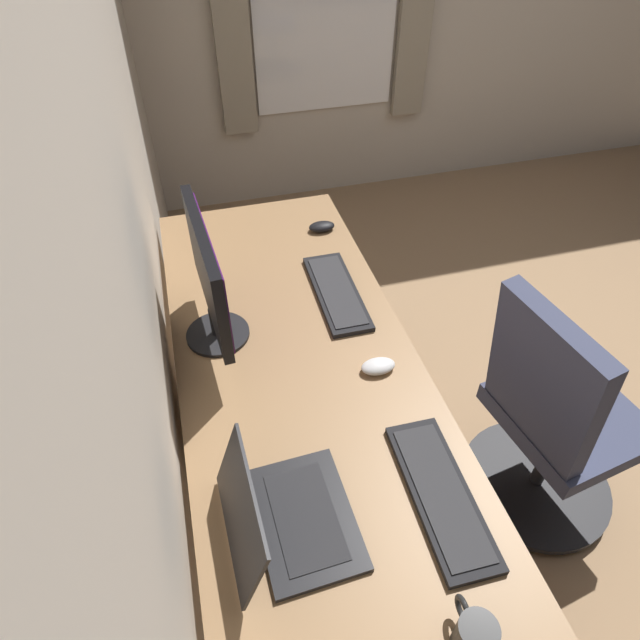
# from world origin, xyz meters

# --- Properties ---
(wall_back) EXTENTS (5.00, 0.10, 2.60)m
(wall_back) POSITION_xyz_m (0.00, 2.05, 1.30)
(wall_back) COLOR beige
(wall_back) RESTS_ON ground
(curtain_far) EXTENTS (0.05, 0.20, 1.42)m
(curtain_far) POSITION_xyz_m (2.16, 1.45, 1.21)
(curtain_far) COLOR #9E937F
(desk) EXTENTS (2.00, 0.73, 0.73)m
(desk) POSITION_xyz_m (-0.09, 1.61, 0.66)
(desk) COLOR #936D47
(desk) RESTS_ON ground
(drawer_pedestal) EXTENTS (0.40, 0.51, 0.69)m
(drawer_pedestal) POSITION_xyz_m (-0.03, 1.64, 0.35)
(drawer_pedestal) COLOR #936D47
(drawer_pedestal) RESTS_ON ground
(monitor_primary) EXTENTS (0.48, 0.20, 0.41)m
(monitor_primary) POSITION_xyz_m (0.16, 1.83, 0.96)
(monitor_primary) COLOR black
(monitor_primary) RESTS_ON desk
(laptop_leftmost) EXTENTS (0.33, 0.30, 0.22)m
(laptop_leftmost) POSITION_xyz_m (-0.52, 1.78, 0.78)
(laptop_leftmost) COLOR black
(laptop_leftmost) RESTS_ON desk
(keyboard_main) EXTENTS (0.42, 0.15, 0.02)m
(keyboard_main) POSITION_xyz_m (0.25, 1.41, 0.74)
(keyboard_main) COLOR black
(keyboard_main) RESTS_ON desk
(keyboard_spare) EXTENTS (0.42, 0.15, 0.02)m
(keyboard_spare) POSITION_xyz_m (-0.55, 1.39, 0.74)
(keyboard_spare) COLOR black
(keyboard_spare) RESTS_ON desk
(mouse_main) EXTENTS (0.06, 0.10, 0.03)m
(mouse_main) POSITION_xyz_m (-0.12, 1.39, 0.75)
(mouse_main) COLOR silver
(mouse_main) RESTS_ON desk
(mouse_spare) EXTENTS (0.06, 0.10, 0.03)m
(mouse_spare) POSITION_xyz_m (0.64, 1.35, 0.75)
(mouse_spare) COLOR black
(mouse_spare) RESTS_ON desk
(coffee_mug) EXTENTS (0.12, 0.08, 0.10)m
(coffee_mug) POSITION_xyz_m (-0.86, 1.47, 0.78)
(coffee_mug) COLOR black
(coffee_mug) RESTS_ON desk
(office_chair) EXTENTS (0.56, 0.58, 0.97)m
(office_chair) POSITION_xyz_m (-0.28, 0.82, 0.46)
(office_chair) COLOR #383D56
(office_chair) RESTS_ON ground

